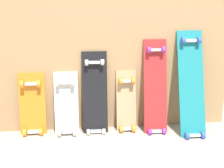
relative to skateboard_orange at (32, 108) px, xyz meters
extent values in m
plane|color=#A89E8E|center=(0.67, 0.00, -0.23)|extent=(12.00, 12.00, 0.00)
cube|color=tan|center=(0.67, 0.07, 0.70)|extent=(2.10, 0.04, 1.87)
cube|color=orange|center=(0.00, 0.01, 0.00)|extent=(0.22, 0.09, 0.59)
cube|color=#B7B7BF|center=(0.00, -0.04, -0.20)|extent=(0.10, 0.04, 0.03)
cube|color=#B7B7BF|center=(0.00, 0.01, 0.21)|extent=(0.10, 0.04, 0.03)
cylinder|color=orange|center=(-0.07, -0.06, -0.20)|extent=(0.03, 0.06, 0.06)
cylinder|color=orange|center=(0.07, -0.06, -0.20)|extent=(0.03, 0.06, 0.06)
cylinder|color=orange|center=(-0.07, -0.01, 0.21)|extent=(0.03, 0.06, 0.06)
cylinder|color=orange|center=(0.07, -0.01, 0.21)|extent=(0.03, 0.06, 0.06)
cube|color=silver|center=(0.29, -0.01, 0.00)|extent=(0.20, 0.13, 0.59)
cube|color=#B7B7BF|center=(0.29, -0.08, -0.20)|extent=(0.09, 0.04, 0.03)
cube|color=#B7B7BF|center=(0.29, 0.00, 0.21)|extent=(0.09, 0.04, 0.03)
cylinder|color=beige|center=(0.22, -0.10, -0.20)|extent=(0.03, 0.07, 0.07)
cylinder|color=beige|center=(0.35, -0.10, -0.20)|extent=(0.03, 0.07, 0.07)
cylinder|color=beige|center=(0.22, -0.01, 0.21)|extent=(0.03, 0.07, 0.07)
cylinder|color=beige|center=(0.35, -0.01, 0.21)|extent=(0.03, 0.07, 0.07)
cube|color=black|center=(0.53, -0.01, 0.08)|extent=(0.21, 0.12, 0.77)
cube|color=#B7B7BF|center=(0.53, -0.08, -0.21)|extent=(0.09, 0.04, 0.03)
cube|color=#B7B7BF|center=(0.53, 0.01, 0.38)|extent=(0.09, 0.04, 0.03)
cylinder|color=beige|center=(0.47, -0.09, -0.21)|extent=(0.03, 0.05, 0.05)
cylinder|color=beige|center=(0.60, -0.09, -0.21)|extent=(0.03, 0.05, 0.05)
cylinder|color=beige|center=(0.47, -0.01, 0.38)|extent=(0.03, 0.05, 0.05)
cylinder|color=beige|center=(0.60, -0.01, 0.38)|extent=(0.03, 0.05, 0.05)
cube|color=tan|center=(0.80, 0.00, 0.00)|extent=(0.17, 0.11, 0.59)
cube|color=#B7B7BF|center=(0.80, -0.06, -0.21)|extent=(0.08, 0.04, 0.03)
cube|color=#B7B7BF|center=(0.80, 0.01, 0.21)|extent=(0.08, 0.04, 0.03)
cylinder|color=orange|center=(0.75, -0.08, -0.20)|extent=(0.03, 0.06, 0.06)
cylinder|color=orange|center=(0.86, -0.08, -0.20)|extent=(0.03, 0.06, 0.06)
cylinder|color=orange|center=(0.75, -0.01, 0.21)|extent=(0.03, 0.06, 0.06)
cylinder|color=orange|center=(0.86, -0.01, 0.21)|extent=(0.03, 0.06, 0.06)
cube|color=#B22626|center=(1.05, -0.04, 0.13)|extent=(0.20, 0.18, 0.86)
cube|color=#B7B7BF|center=(1.05, -0.13, -0.21)|extent=(0.09, 0.04, 0.03)
cube|color=#B7B7BF|center=(1.05, 0.00, 0.47)|extent=(0.09, 0.04, 0.03)
cylinder|color=purple|center=(0.99, -0.15, -0.21)|extent=(0.03, 0.05, 0.05)
cylinder|color=purple|center=(1.11, -0.15, -0.21)|extent=(0.03, 0.05, 0.05)
cylinder|color=purple|center=(0.99, -0.01, 0.48)|extent=(0.03, 0.05, 0.05)
cylinder|color=purple|center=(1.11, -0.01, 0.48)|extent=(0.03, 0.05, 0.05)
cube|color=#197A7F|center=(1.34, -0.10, 0.16)|extent=(0.22, 0.31, 0.93)
cube|color=#B7B7BF|center=(1.34, -0.25, -0.21)|extent=(0.10, 0.04, 0.03)
cube|color=#B7B7BF|center=(1.34, -0.01, 0.55)|extent=(0.10, 0.04, 0.03)
cylinder|color=#3359B2|center=(1.27, -0.26, -0.20)|extent=(0.03, 0.06, 0.06)
cylinder|color=#3359B2|center=(1.41, -0.26, -0.20)|extent=(0.03, 0.06, 0.06)
cylinder|color=#3359B2|center=(1.27, -0.02, 0.55)|extent=(0.03, 0.06, 0.06)
cylinder|color=#3359B2|center=(1.41, -0.02, 0.55)|extent=(0.03, 0.06, 0.06)
camera|label=1|loc=(0.40, -2.51, 0.90)|focal=49.40mm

